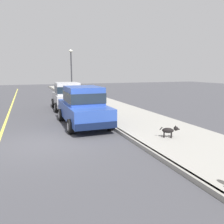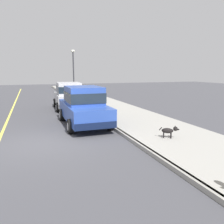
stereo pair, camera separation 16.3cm
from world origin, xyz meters
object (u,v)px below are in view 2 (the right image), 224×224
at_px(car_blue_sedan, 84,106).
at_px(car_silver_hatchback, 69,95).
at_px(dog_black, 169,131).
at_px(street_lamp, 73,68).

height_order(car_blue_sedan, car_silver_hatchback, car_blue_sedan).
bearing_deg(dog_black, street_lamp, 94.01).
xyz_separation_m(car_silver_hatchback, street_lamp, (1.36, 5.22, 1.93)).
bearing_deg(dog_black, car_blue_sedan, 123.24).
distance_m(car_blue_sedan, car_silver_hatchback, 5.15).
relative_size(car_blue_sedan, street_lamp, 1.04).
relative_size(car_blue_sedan, dog_black, 6.95).
bearing_deg(car_silver_hatchback, street_lamp, 75.42).
height_order(car_silver_hatchback, street_lamp, street_lamp).
height_order(car_blue_sedan, street_lamp, street_lamp).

